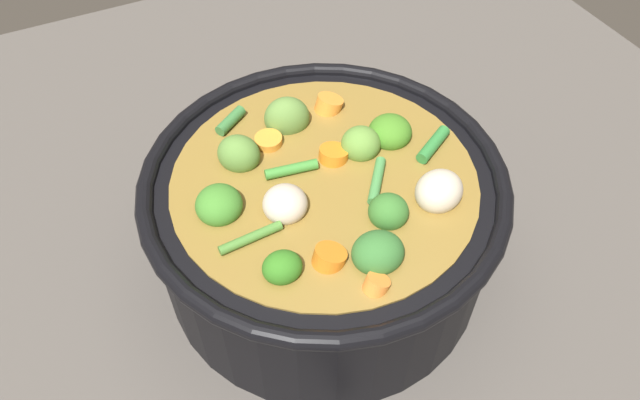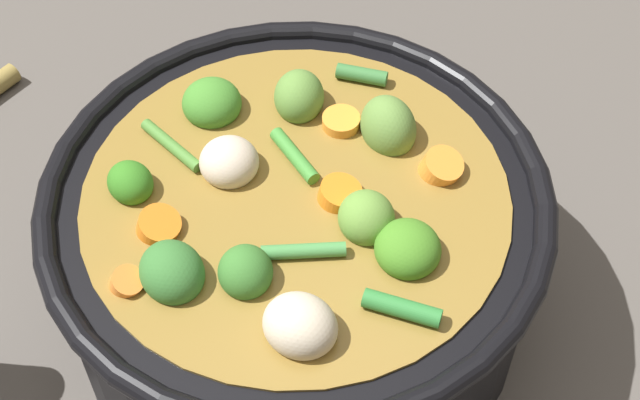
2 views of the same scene
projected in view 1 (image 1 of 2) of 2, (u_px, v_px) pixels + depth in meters
name	position (u px, v px, depth m)	size (l,w,h in m)	color
ground_plane	(324.00, 261.00, 0.60)	(1.10, 1.10, 0.00)	#514C47
cooking_pot	(324.00, 219.00, 0.55)	(0.32, 0.32, 0.15)	black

